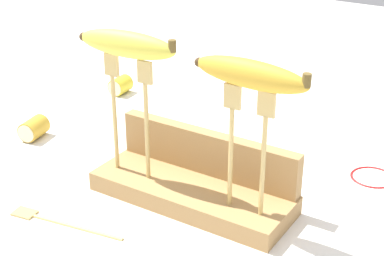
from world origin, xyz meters
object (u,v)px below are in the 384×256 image
(fork_stand_right, at_px, (248,140))
(banana_chunk_far, at_px, (120,85))
(banana_chunk_near, at_px, (34,129))
(banana_raised_left, at_px, (127,44))
(fork_stand_left, at_px, (130,106))
(fork_fallen_near, at_px, (52,219))
(wire_coil, at_px, (373,176))
(banana_raised_right, at_px, (250,74))

(fork_stand_right, xyz_separation_m, banana_chunk_far, (-0.50, 0.33, -0.13))
(banana_chunk_near, bearing_deg, fork_stand_right, -5.86)
(banana_raised_left, xyz_separation_m, banana_chunk_far, (-0.29, 0.33, -0.23))
(banana_chunk_far, bearing_deg, fork_stand_right, -33.36)
(banana_raised_left, bearing_deg, fork_stand_left, 3.47)
(banana_chunk_far, bearing_deg, banana_raised_left, -48.57)
(banana_raised_left, height_order, fork_fallen_near, banana_raised_left)
(banana_chunk_far, relative_size, wire_coil, 0.68)
(banana_raised_right, bearing_deg, fork_fallen_near, -150.29)
(fork_fallen_near, height_order, banana_chunk_far, banana_chunk_far)
(fork_stand_right, relative_size, banana_chunk_far, 3.67)
(banana_raised_right, distance_m, wire_coil, 0.37)
(fork_stand_right, bearing_deg, banana_chunk_near, 174.14)
(banana_chunk_near, distance_m, wire_coil, 0.65)
(fork_stand_right, bearing_deg, fork_fallen_near, -150.30)
(banana_raised_left, relative_size, wire_coil, 2.28)
(wire_coil, bearing_deg, fork_stand_left, -142.46)
(fork_stand_right, height_order, banana_raised_right, banana_raised_right)
(banana_raised_left, bearing_deg, fork_fallen_near, -107.17)
(fork_fallen_near, bearing_deg, banana_chunk_far, 117.39)
(fork_fallen_near, height_order, wire_coil, fork_fallen_near)
(banana_raised_right, distance_m, banana_chunk_near, 0.55)
(fork_fallen_near, bearing_deg, banana_raised_right, 29.71)
(banana_raised_right, height_order, fork_fallen_near, banana_raised_right)
(fork_stand_left, bearing_deg, banana_raised_left, -176.53)
(fork_stand_right, bearing_deg, banana_chunk_far, 146.64)
(fork_stand_right, xyz_separation_m, banana_chunk_near, (-0.50, 0.05, -0.13))
(fork_stand_left, distance_m, wire_coil, 0.44)
(banana_raised_left, relative_size, banana_chunk_near, 2.85)
(fork_stand_left, bearing_deg, fork_fallen_near, -107.19)
(banana_raised_right, bearing_deg, wire_coil, 64.69)
(banana_raised_left, bearing_deg, fork_stand_right, 0.00)
(banana_raised_right, distance_m, banana_chunk_far, 0.64)
(wire_coil, bearing_deg, banana_chunk_far, 172.96)
(fork_fallen_near, bearing_deg, fork_stand_left, 72.81)
(fork_stand_left, distance_m, fork_fallen_near, 0.21)
(banana_raised_left, xyz_separation_m, banana_raised_right, (0.21, 0.00, -0.01))
(fork_stand_right, relative_size, banana_raised_right, 1.07)
(banana_raised_left, relative_size, banana_raised_right, 0.98)
(fork_fallen_near, distance_m, wire_coil, 0.55)
(banana_raised_right, relative_size, banana_chunk_far, 3.43)
(fork_stand_left, relative_size, banana_chunk_far, 3.80)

